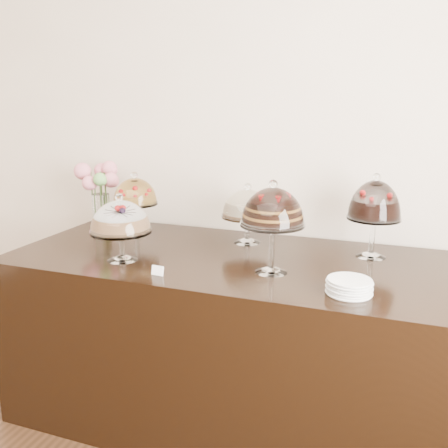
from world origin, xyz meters
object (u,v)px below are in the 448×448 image
(plate_stack, at_px, (349,287))
(cake_stand_choco_layer, at_px, (273,210))
(cake_stand_cheesecake, at_px, (248,206))
(cake_stand_dark_choco, at_px, (375,204))
(flower_vase, at_px, (99,186))
(display_counter, at_px, (227,337))
(cake_stand_fruit_tart, at_px, (135,195))
(cake_stand_sugar_sponge, at_px, (120,220))

(plate_stack, bearing_deg, cake_stand_choco_layer, 158.35)
(cake_stand_choco_layer, distance_m, plate_stack, 0.47)
(cake_stand_cheesecake, relative_size, cake_stand_dark_choco, 0.78)
(cake_stand_dark_choco, xyz_separation_m, flower_vase, (-1.66, 0.10, -0.02))
(cake_stand_cheesecake, relative_size, plate_stack, 1.80)
(display_counter, distance_m, cake_stand_choco_layer, 0.81)
(display_counter, bearing_deg, cake_stand_dark_choco, 19.70)
(cake_stand_fruit_tart, bearing_deg, cake_stand_dark_choco, 1.27)
(cake_stand_choco_layer, distance_m, cake_stand_fruit_tart, 0.99)
(display_counter, height_order, plate_stack, plate_stack)
(cake_stand_choco_layer, bearing_deg, plate_stack, -21.65)
(cake_stand_fruit_tart, relative_size, plate_stack, 1.99)
(flower_vase, xyz_separation_m, plate_stack, (1.62, -0.64, -0.22))
(cake_stand_dark_choco, xyz_separation_m, plate_stack, (-0.04, -0.55, -0.24))
(cake_stand_choco_layer, xyz_separation_m, cake_stand_fruit_tart, (-0.92, 0.37, -0.05))
(flower_vase, relative_size, plate_stack, 2.16)
(cake_stand_dark_choco, bearing_deg, display_counter, -160.30)
(cake_stand_sugar_sponge, relative_size, cake_stand_choco_layer, 0.78)
(cake_stand_sugar_sponge, height_order, flower_vase, flower_vase)
(display_counter, distance_m, cake_stand_dark_choco, 1.02)
(cake_stand_sugar_sponge, bearing_deg, plate_stack, -3.17)
(cake_stand_cheesecake, height_order, cake_stand_fruit_tart, cake_stand_fruit_tart)
(cake_stand_cheesecake, xyz_separation_m, plate_stack, (0.62, -0.58, -0.18))
(flower_vase, bearing_deg, display_counter, -19.19)
(cake_stand_sugar_sponge, xyz_separation_m, cake_stand_choco_layer, (0.74, 0.08, 0.09))
(cake_stand_fruit_tart, xyz_separation_m, flower_vase, (-0.33, 0.13, 0.01))
(cake_stand_sugar_sponge, distance_m, cake_stand_fruit_tart, 0.49)
(plate_stack, bearing_deg, cake_stand_fruit_tart, 158.14)
(cake_stand_choco_layer, height_order, cake_stand_cheesecake, cake_stand_choco_layer)
(cake_stand_cheesecake, xyz_separation_m, cake_stand_dark_choco, (0.67, -0.03, 0.07))
(cake_stand_sugar_sponge, bearing_deg, cake_stand_cheesecake, 46.65)
(cake_stand_sugar_sponge, relative_size, cake_stand_fruit_tart, 0.91)
(cake_stand_sugar_sponge, xyz_separation_m, flower_vase, (-0.51, 0.58, 0.04))
(cake_stand_fruit_tart, distance_m, flower_vase, 0.35)
(cake_stand_dark_choco, bearing_deg, plate_stack, -94.66)
(cake_stand_sugar_sponge, bearing_deg, cake_stand_choco_layer, 6.54)
(cake_stand_sugar_sponge, xyz_separation_m, cake_stand_dark_choco, (1.15, 0.49, 0.07))
(cake_stand_cheesecake, height_order, cake_stand_dark_choco, cake_stand_dark_choco)
(flower_vase, bearing_deg, cake_stand_fruit_tart, -20.81)
(display_counter, height_order, flower_vase, flower_vase)
(cake_stand_choco_layer, xyz_separation_m, cake_stand_dark_choco, (0.41, 0.40, -0.02))
(display_counter, relative_size, cake_stand_sugar_sponge, 6.56)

